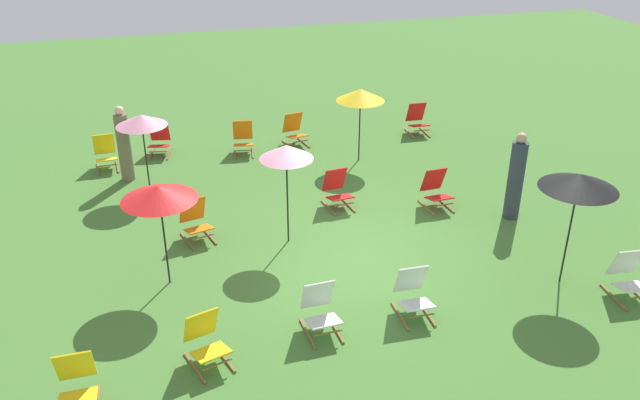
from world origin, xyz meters
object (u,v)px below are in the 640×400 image
object	(u,v)px
deckchair_3	(196,221)
deckchair_4	(413,294)
deckchair_7	(337,190)
deckchair_11	(206,341)
deckchair_5	(295,131)
deckchair_6	(417,120)
umbrella_4	(360,95)
deckchair_1	(436,190)
umbrella_3	(286,152)
deckchair_2	(628,276)
deckchair_0	(105,153)
umbrella_1	(141,120)
deckchair_12	(77,384)
deckchair_10	(243,139)
umbrella_2	(579,182)
person_1	(516,178)
umbrella_0	(159,193)
person_0	(124,146)
deckchair_9	(320,310)
deckchair_8	(159,140)

from	to	relation	value
deckchair_3	deckchair_4	distance (m)	4.49
deckchair_7	deckchair_11	xyz separation A→B (m)	(-3.25, -4.15, 0.00)
deckchair_5	deckchair_6	size ratio (longest dim) A/B	1.00
deckchair_6	umbrella_4	xyz separation A→B (m)	(-2.13, -1.32, 1.28)
deckchair_1	umbrella_3	world-z (taller)	umbrella_3
deckchair_2	deckchair_0	bearing A→B (deg)	142.72
deckchair_6	umbrella_1	bearing A→B (deg)	-164.13
deckchair_0	deckchair_6	size ratio (longest dim) A/B	1.00
deckchair_11	deckchair_12	distance (m)	1.75
deckchair_0	umbrella_1	bearing A→B (deg)	-62.67
deckchair_10	umbrella_1	distance (m)	3.09
deckchair_1	deckchair_5	bearing A→B (deg)	111.80
umbrella_2	deckchair_2	bearing A→B (deg)	-40.48
deckchair_1	person_1	xyz separation A→B (m)	(1.27, -0.87, 0.49)
deckchair_6	umbrella_0	world-z (taller)	umbrella_0
deckchair_2	person_1	xyz separation A→B (m)	(-0.33, 2.98, 0.49)
deckchair_5	deckchair_11	world-z (taller)	same
deckchair_2	umbrella_3	world-z (taller)	umbrella_3
deckchair_10	deckchair_12	distance (m)	8.80
deckchair_3	person_1	distance (m)	6.31
deckchair_2	umbrella_1	size ratio (longest dim) A/B	0.48
deckchair_1	person_0	xyz separation A→B (m)	(-6.15, 3.21, 0.46)
deckchair_3	deckchair_4	world-z (taller)	same
umbrella_1	umbrella_3	distance (m)	3.92
deckchair_6	person_0	bearing A→B (deg)	-169.87
deckchair_11	person_1	distance (m)	7.05
deckchair_12	umbrella_1	bearing A→B (deg)	79.57
deckchair_3	umbrella_4	bearing A→B (deg)	19.72
deckchair_6	deckchair_12	size ratio (longest dim) A/B	1.00
deckchair_2	umbrella_3	distance (m)	6.08
deckchair_4	umbrella_4	size ratio (longest dim) A/B	0.46
deckchair_9	deckchair_1	bearing A→B (deg)	41.50
umbrella_1	person_1	size ratio (longest dim) A/B	0.95
deckchair_0	deckchair_7	xyz separation A→B (m)	(4.65, -3.44, 0.00)
deckchair_0	umbrella_2	size ratio (longest dim) A/B	0.42
deckchair_1	person_1	world-z (taller)	person_1
deckchair_7	deckchair_8	size ratio (longest dim) A/B	0.99
deckchair_4	person_1	distance (m)	4.09
deckchair_5	umbrella_0	bearing A→B (deg)	-132.61
umbrella_1	umbrella_4	xyz separation A→B (m)	(5.00, 0.28, 0.04)
umbrella_1	deckchair_9	bearing A→B (deg)	-69.09
person_1	umbrella_0	bearing A→B (deg)	105.16
deckchair_2	deckchair_8	size ratio (longest dim) A/B	0.99
deckchair_5	deckchair_9	xyz separation A→B (m)	(-1.53, -7.59, 0.00)
deckchair_9	person_1	distance (m)	5.37
deckchair_9	deckchair_5	bearing A→B (deg)	76.42
deckchair_4	deckchair_11	xyz separation A→B (m)	(-3.26, -0.25, 0.00)
deckchair_2	umbrella_3	xyz separation A→B (m)	(-4.90, 3.29, 1.45)
deckchair_11	deckchair_2	bearing A→B (deg)	-18.75
deckchair_10	umbrella_4	bearing A→B (deg)	-15.88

